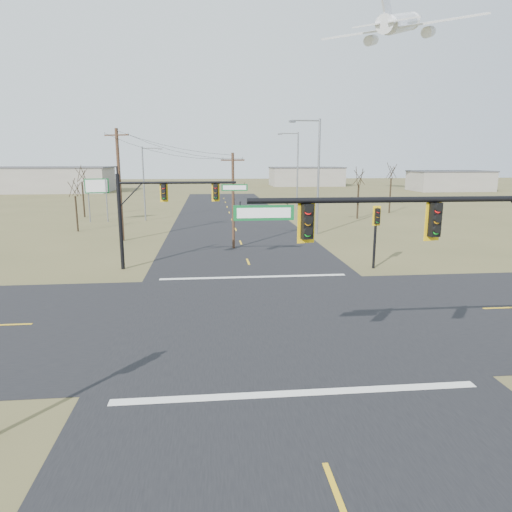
{
  "coord_description": "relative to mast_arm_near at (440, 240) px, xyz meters",
  "views": [
    {
      "loc": [
        -2.73,
        -20.83,
        7.46
      ],
      "look_at": [
        -0.52,
        1.0,
        2.79
      ],
      "focal_mm": 32.0,
      "sensor_mm": 36.0,
      "label": 1
    }
  ],
  "objects": [
    {
      "name": "pedestal_signal_ne",
      "position": [
        4.19,
        16.53,
        -1.8
      ],
      "size": [
        0.56,
        0.49,
        4.39
      ],
      "rotation": [
        0.0,
        0.0,
        0.0
      ],
      "color": "black",
      "rests_on": "ground"
    },
    {
      "name": "bare_tree_a",
      "position": [
        -21.01,
        35.91,
        -0.4
      ],
      "size": [
        3.1,
        3.1,
        5.82
      ],
      "rotation": [
        0.0,
        0.0,
        -0.38
      ],
      "color": "black",
      "rests_on": "ground"
    },
    {
      "name": "utility_pole_far",
      "position": [
        -15.26,
        29.72,
        0.26
      ],
      "size": [
        2.33,
        1.1,
        10.17
      ],
      "rotation": [
        0.0,
        0.0,
        -0.41
      ],
      "color": "#462B1E",
      "rests_on": "ground"
    },
    {
      "name": "warehouse_mid",
      "position": [
        20.63,
        117.5,
        -2.51
      ],
      "size": [
        20.0,
        12.0,
        5.0
      ],
      "primitive_type": "cube",
      "color": "gray",
      "rests_on": "ground"
    },
    {
      "name": "jet_airliner",
      "position": [
        26.05,
        68.78,
        25.36
      ],
      "size": [
        26.22,
        26.4,
        12.57
      ],
      "rotation": [
        0.0,
        -0.27,
        0.88
      ],
      "color": "silver"
    },
    {
      "name": "stop_bar_far",
      "position": [
        -4.37,
        15.0,
        -4.98
      ],
      "size": [
        12.0,
        0.4,
        0.01
      ],
      "primitive_type": "cube",
      "color": "silver",
      "rests_on": "road_ns"
    },
    {
      "name": "mast_arm_far",
      "position": [
        -10.05,
        18.21,
        -0.28
      ],
      "size": [
        8.83,
        0.46,
        6.51
      ],
      "rotation": [
        0.0,
        0.0,
        -0.11
      ],
      "color": "black",
      "rests_on": "ground"
    },
    {
      "name": "streetlight_b",
      "position": [
        5.94,
        55.66,
        1.4
      ],
      "size": [
        3.17,
        0.29,
        11.41
      ],
      "rotation": [
        0.0,
        0.0,
        -0.01
      ],
      "color": "gray",
      "rests_on": "ground"
    },
    {
      "name": "streetlight_c",
      "position": [
        -14.89,
        44.12,
        0.02
      ],
      "size": [
        2.49,
        0.25,
        8.97
      ],
      "rotation": [
        0.0,
        0.0,
        -0.06
      ],
      "color": "gray",
      "rests_on": "ground"
    },
    {
      "name": "road_ns",
      "position": [
        -4.37,
        7.5,
        -4.99
      ],
      "size": [
        14.0,
        160.0,
        0.02
      ],
      "primitive_type": "cube",
      "color": "black",
      "rests_on": "ground"
    },
    {
      "name": "warehouse_left",
      "position": [
        -44.37,
        97.5,
        -2.26
      ],
      "size": [
        28.0,
        14.0,
        5.5
      ],
      "primitive_type": "cube",
      "color": "gray",
      "rests_on": "ground"
    },
    {
      "name": "highway_sign",
      "position": [
        -20.49,
        43.18,
        -1.26
      ],
      "size": [
        2.73,
        0.7,
        5.22
      ],
      "rotation": [
        0.0,
        0.0,
        0.23
      ],
      "color": "gray",
      "rests_on": "ground"
    },
    {
      "name": "streetlight_a",
      "position": [
        3.42,
        31.62,
        1.35
      ],
      "size": [
        3.17,
        0.5,
        11.32
      ],
      "rotation": [
        0.0,
        0.0,
        0.4
      ],
      "color": "gray",
      "rests_on": "ground"
    },
    {
      "name": "utility_pole_near",
      "position": [
        -5.15,
        24.97,
        -0.8
      ],
      "size": [
        1.95,
        0.35,
        7.99
      ],
      "rotation": [
        0.0,
        0.0,
        -0.12
      ],
      "color": "#462B1E",
      "rests_on": "ground"
    },
    {
      "name": "road_ew",
      "position": [
        -4.37,
        7.5,
        -5.0
      ],
      "size": [
        160.0,
        14.0,
        0.02
      ],
      "primitive_type": "cube",
      "color": "black",
      "rests_on": "ground"
    },
    {
      "name": "ground",
      "position": [
        -4.37,
        7.5,
        -5.01
      ],
      "size": [
        320.0,
        320.0,
        0.0
      ],
      "primitive_type": "plane",
      "color": "brown",
      "rests_on": "ground"
    },
    {
      "name": "stop_bar_near",
      "position": [
        -4.37,
        0.0,
        -4.98
      ],
      "size": [
        12.0,
        0.4,
        0.01
      ],
      "primitive_type": "cube",
      "color": "silver",
      "rests_on": "road_ns"
    },
    {
      "name": "warehouse_right",
      "position": [
        50.63,
        92.5,
        -2.76
      ],
      "size": [
        18.0,
        10.0,
        4.5
      ],
      "primitive_type": "cube",
      "color": "gray",
      "rests_on": "ground"
    },
    {
      "name": "bare_tree_b",
      "position": [
        -23.55,
        48.42,
        0.66
      ],
      "size": [
        3.32,
        3.32,
        7.08
      ],
      "rotation": [
        0.0,
        0.0,
        -0.23
      ],
      "color": "black",
      "rests_on": "ground"
    },
    {
      "name": "mast_arm_near",
      "position": [
        0.0,
        0.0,
        0.0
      ],
      "size": [
        10.34,
        0.51,
        6.86
      ],
      "rotation": [
        0.0,
        0.0,
        0.22
      ],
      "color": "black",
      "rests_on": "ground"
    },
    {
      "name": "bare_tree_c",
      "position": [
        11.68,
        43.23,
        0.42
      ],
      "size": [
        3.32,
        3.32,
        6.92
      ],
      "rotation": [
        0.0,
        0.0,
        -0.15
      ],
      "color": "black",
      "rests_on": "ground"
    },
    {
      "name": "bare_tree_d",
      "position": [
        18.18,
        48.9,
        0.92
      ],
      "size": [
        3.55,
        3.55,
        7.35
      ],
      "rotation": [
        0.0,
        0.0,
        0.33
      ],
      "color": "black",
      "rests_on": "ground"
    }
  ]
}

